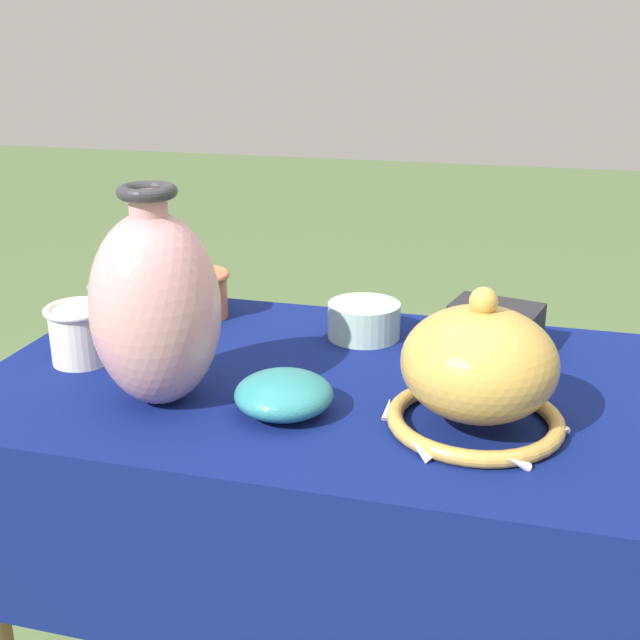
# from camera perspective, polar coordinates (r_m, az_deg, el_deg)

# --- Properties ---
(display_table) EXTENTS (1.21, 0.63, 0.76)m
(display_table) POSITION_cam_1_polar(r_m,az_deg,el_deg) (1.22, 4.39, -8.64)
(display_table) COLOR olive
(display_table) RESTS_ON ground_plane
(vase_tall_bulbous) EXTENTS (0.18, 0.18, 0.31)m
(vase_tall_bulbous) POSITION_cam_1_polar(r_m,az_deg,el_deg) (1.11, -11.61, 0.90)
(vase_tall_bulbous) COLOR #D19399
(vase_tall_bulbous) RESTS_ON display_table
(vase_dome_bell) EXTENTS (0.24, 0.23, 0.20)m
(vase_dome_bell) POSITION_cam_1_polar(r_m,az_deg,el_deg) (1.05, 11.19, -3.68)
(vase_dome_bell) COLOR gold
(vase_dome_bell) RESTS_ON display_table
(mosaic_tile_box) EXTENTS (0.16, 0.12, 0.07)m
(mosaic_tile_box) POSITION_cam_1_polar(r_m,az_deg,el_deg) (1.34, 12.34, -0.43)
(mosaic_tile_box) COLOR #232328
(mosaic_tile_box) RESTS_ON display_table
(cup_wide_ivory) EXTENTS (0.10, 0.10, 0.09)m
(cup_wide_ivory) POSITION_cam_1_polar(r_m,az_deg,el_deg) (1.31, -16.71, -0.80)
(cup_wide_ivory) COLOR white
(cup_wide_ivory) RESTS_ON display_table
(pot_squat_celadon) EXTENTS (0.12, 0.12, 0.06)m
(pot_squat_celadon) POSITION_cam_1_polar(r_m,az_deg,el_deg) (1.36, 3.15, -0.01)
(pot_squat_celadon) COLOR #A8CCB7
(pot_squat_celadon) RESTS_ON display_table
(cup_wide_terracotta) EXTENTS (0.11, 0.11, 0.08)m
(cup_wide_terracotta) POSITION_cam_1_polar(r_m,az_deg,el_deg) (1.47, -8.54, 1.94)
(cup_wide_terracotta) COLOR #BC6642
(cup_wide_terracotta) RESTS_ON display_table
(cup_wide_slate) EXTENTS (0.10, 0.10, 0.07)m
(cup_wide_slate) POSITION_cam_1_polar(r_m,az_deg,el_deg) (1.48, -14.32, 1.40)
(cup_wide_slate) COLOR slate
(cup_wide_slate) RESTS_ON display_table
(bowl_shallow_teal) EXTENTS (0.14, 0.14, 0.06)m
(bowl_shallow_teal) POSITION_cam_1_polar(r_m,az_deg,el_deg) (1.09, -2.59, -5.29)
(bowl_shallow_teal) COLOR teal
(bowl_shallow_teal) RESTS_ON display_table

